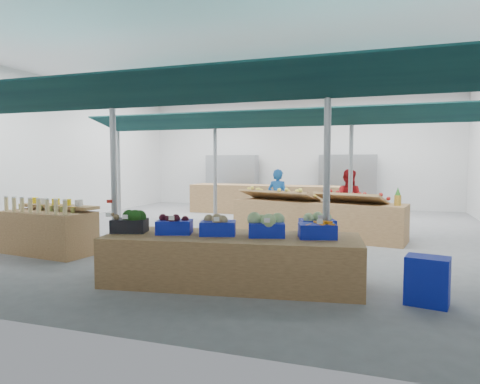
# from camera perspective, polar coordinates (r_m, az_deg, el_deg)

# --- Properties ---
(floor) EXTENTS (13.00, 13.00, 0.00)m
(floor) POSITION_cam_1_polar(r_m,az_deg,el_deg) (10.71, 0.68, -5.40)
(floor) COLOR slate
(floor) RESTS_ON ground
(hall) EXTENTS (13.00, 13.00, 13.00)m
(hall) POSITION_cam_1_polar(r_m,az_deg,el_deg) (11.98, 2.84, 8.28)
(hall) COLOR silver
(hall) RESTS_ON ground
(pole_grid) EXTENTS (10.00, 4.60, 3.00)m
(pole_grid) POSITION_cam_1_polar(r_m,az_deg,el_deg) (8.68, 1.84, 4.40)
(pole_grid) COLOR gray
(pole_grid) RESTS_ON floor
(awnings) EXTENTS (9.50, 7.08, 0.30)m
(awnings) POSITION_cam_1_polar(r_m,az_deg,el_deg) (8.74, 1.85, 10.77)
(awnings) COLOR black
(awnings) RESTS_ON pole_grid
(back_shelving_left) EXTENTS (2.00, 0.50, 2.00)m
(back_shelving_left) POSITION_cam_1_polar(r_m,az_deg,el_deg) (17.07, -1.08, 1.48)
(back_shelving_left) COLOR #B23F33
(back_shelving_left) RESTS_ON floor
(back_shelving_right) EXTENTS (2.00, 0.50, 2.00)m
(back_shelving_right) POSITION_cam_1_polar(r_m,az_deg,el_deg) (16.12, 14.15, 1.21)
(back_shelving_right) COLOR #B23F33
(back_shelving_right) RESTS_ON floor
(bottle_shelf) EXTENTS (1.92, 1.30, 1.09)m
(bottle_shelf) POSITION_cam_1_polar(r_m,az_deg,el_deg) (9.01, -24.05, -4.69)
(bottle_shelf) COLOR brown
(bottle_shelf) RESTS_ON floor
(veg_counter) EXTENTS (3.75, 1.72, 0.70)m
(veg_counter) POSITION_cam_1_polar(r_m,az_deg,el_deg) (6.22, -1.12, -9.01)
(veg_counter) COLOR brown
(veg_counter) RESTS_ON floor
(fruit_counter) EXTENTS (4.03, 1.59, 0.84)m
(fruit_counter) POSITION_cam_1_polar(r_m,az_deg,el_deg) (10.09, 10.23, -3.64)
(fruit_counter) COLOR brown
(fruit_counter) RESTS_ON floor
(far_counter) EXTENTS (5.44, 1.24, 0.97)m
(far_counter) POSITION_cam_1_polar(r_m,az_deg,el_deg) (14.51, 3.82, -1.00)
(far_counter) COLOR brown
(far_counter) RESTS_ON floor
(crate_stack) EXTENTS (0.56, 0.45, 0.60)m
(crate_stack) POSITION_cam_1_polar(r_m,az_deg,el_deg) (5.82, 23.70, -10.78)
(crate_stack) COLOR #0F1CA5
(crate_stack) RESTS_ON floor
(vendor_left) EXTENTS (0.63, 0.47, 1.57)m
(vendor_left) POSITION_cam_1_polar(r_m,az_deg,el_deg) (11.35, 5.07, -0.89)
(vendor_left) COLOR #1852A0
(vendor_left) RESTS_ON floor
(vendor_right) EXTENTS (0.85, 0.72, 1.57)m
(vendor_right) POSITION_cam_1_polar(r_m,az_deg,el_deg) (11.07, 14.17, -1.12)
(vendor_right) COLOR #AE1519
(vendor_right) RESTS_ON floor
(crate_broccoli) EXTENTS (0.58, 0.48, 0.35)m
(crate_broccoli) POSITION_cam_1_polar(r_m,az_deg,el_deg) (6.61, -14.52, -3.86)
(crate_broccoli) COLOR black
(crate_broccoli) RESTS_ON veg_counter
(crate_beets) EXTENTS (0.58, 0.48, 0.29)m
(crate_beets) POSITION_cam_1_polar(r_m,az_deg,el_deg) (6.35, -8.72, -4.32)
(crate_beets) COLOR #0F1CA5
(crate_beets) RESTS_ON veg_counter
(crate_celeriac) EXTENTS (0.58, 0.48, 0.31)m
(crate_celeriac) POSITION_cam_1_polar(r_m,az_deg,el_deg) (6.17, -2.96, -4.42)
(crate_celeriac) COLOR #0F1CA5
(crate_celeriac) RESTS_ON veg_counter
(crate_cabbage) EXTENTS (0.58, 0.48, 0.35)m
(crate_cabbage) POSITION_cam_1_polar(r_m,az_deg,el_deg) (6.04, 3.56, -4.46)
(crate_cabbage) COLOR #0F1CA5
(crate_cabbage) RESTS_ON veg_counter
(crate_carrots) EXTENTS (0.58, 0.48, 0.29)m
(crate_carrots) POSITION_cam_1_polar(r_m,az_deg,el_deg) (6.01, 10.26, -5.02)
(crate_carrots) COLOR #0F1CA5
(crate_carrots) RESTS_ON veg_counter
(sparrow) EXTENTS (0.12, 0.09, 0.11)m
(sparrow) POSITION_cam_1_polar(r_m,az_deg,el_deg) (6.55, -16.26, -3.17)
(sparrow) COLOR brown
(sparrow) RESTS_ON crate_broccoli
(pole_ribbon) EXTENTS (0.12, 0.12, 0.28)m
(pole_ribbon) POSITION_cam_1_polar(r_m,az_deg,el_deg) (7.44, -16.95, -1.35)
(pole_ribbon) COLOR #B8150C
(pole_ribbon) RESTS_ON pole_grid
(apple_heap_yellow) EXTENTS (2.02, 1.29, 0.27)m
(apple_heap_yellow) POSITION_cam_1_polar(r_m,az_deg,el_deg) (10.27, 5.15, -0.17)
(apple_heap_yellow) COLOR #997247
(apple_heap_yellow) RESTS_ON fruit_counter
(apple_heap_red) EXTENTS (1.65, 1.16, 0.27)m
(apple_heap_red) POSITION_cam_1_polar(r_m,az_deg,el_deg) (9.72, 14.55, -0.51)
(apple_heap_red) COLOR #997247
(apple_heap_red) RESTS_ON fruit_counter
(pineapple) EXTENTS (0.14, 0.14, 0.39)m
(pineapple) POSITION_cam_1_polar(r_m,az_deg,el_deg) (9.53, 20.29, -0.63)
(pineapple) COLOR #8C6019
(pineapple) RESTS_ON fruit_counter
(crate_extra) EXTENTS (0.59, 0.51, 0.32)m
(crate_extra) POSITION_cam_1_polar(r_m,az_deg,el_deg) (6.45, 10.27, -4.08)
(crate_extra) COLOR #0F1CA5
(crate_extra) RESTS_ON veg_counter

